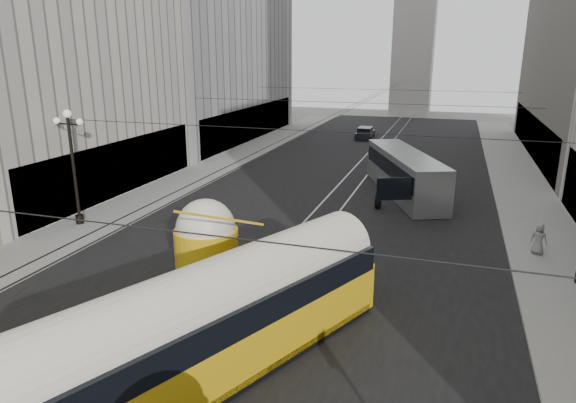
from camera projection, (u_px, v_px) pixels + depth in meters
The scene contains 14 objects.
road at pixel (351, 183), 38.49m from camera, with size 20.00×85.00×0.02m, color black.
sidewalk_left at pixel (224, 163), 45.22m from camera, with size 4.00×72.00×0.15m, color gray.
sidewalk_right at pixel (519, 183), 38.11m from camera, with size 4.00×72.00×0.15m, color gray.
rail_left at pixel (341, 182), 38.71m from camera, with size 0.12×85.00×0.04m, color gray.
rail_right at pixel (361, 184), 38.26m from camera, with size 0.12×85.00×0.04m, color gray.
building_left_far at pixel (199, 5), 54.57m from camera, with size 12.60×28.60×28.60m.
distant_tower at pixel (416, 14), 77.68m from camera, with size 6.00×6.00×31.36m.
lamppost_left_mid at pixel (73, 161), 27.93m from camera, with size 1.86×0.44×6.37m.
catenary at pixel (353, 105), 35.89m from camera, with size 25.00×72.00×0.23m.
streetcar at pixel (196, 329), 14.67m from camera, with size 8.52×15.59×3.70m.
city_bus at pixel (405, 172), 34.99m from camera, with size 6.62×11.86×2.91m.
sedan_white_far at pixel (387, 155), 45.82m from camera, with size 3.30×4.50×1.32m.
sedan_dark_far at pixel (365, 133), 58.24m from camera, with size 1.73×4.08×1.29m.
pedestrian_sidewalk_right at pixel (539, 239), 24.35m from camera, with size 0.74×0.46×1.52m, color gray.
Camera 1 is at (7.03, -4.47, 9.42)m, focal length 32.00 mm.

